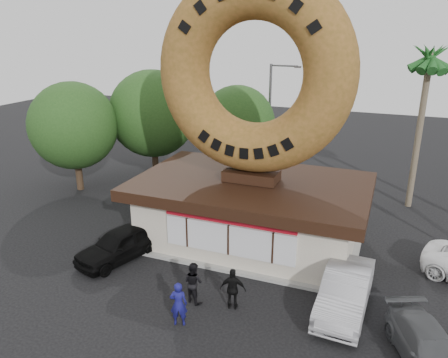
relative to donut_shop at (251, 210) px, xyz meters
name	(u,v)px	position (x,y,z in m)	size (l,w,h in m)	color
ground	(201,308)	(0.00, -5.98, -1.77)	(90.00, 90.00, 0.00)	black
donut_shop	(251,210)	(0.00, 0.00, 0.00)	(11.20, 7.20, 3.80)	beige
giant_donut	(254,73)	(0.00, 0.02, 6.60)	(9.14, 9.14, 2.33)	#9B622D
tree_west	(153,114)	(-9.50, 7.02, 2.87)	(6.00, 6.00, 7.65)	#473321
tree_mid	(237,123)	(-4.00, 9.02, 2.25)	(5.20, 5.20, 6.63)	#473321
tree_far	(73,126)	(-13.00, 3.02, 2.56)	(5.60, 5.60, 7.14)	#473321
palm_near	(429,64)	(7.50, 8.02, 6.65)	(2.60, 2.60, 9.75)	#726651
street_lamp	(271,116)	(-1.86, 10.02, 2.72)	(2.11, 0.20, 8.00)	#59595E
person_left	(179,304)	(-0.36, -7.15, -0.90)	(0.64, 0.42, 1.74)	navy
person_center	(193,282)	(-0.48, -5.66, -0.91)	(0.83, 0.65, 1.71)	black
person_right	(233,289)	(1.13, -5.52, -0.91)	(1.00, 0.42, 1.71)	black
car_black	(120,244)	(-5.14, -3.86, -1.03)	(1.75, 4.35, 1.48)	black
car_silver	(345,291)	(5.14, -3.95, -0.98)	(1.67, 4.79, 1.58)	#A8A7AC
car_grey	(429,350)	(8.03, -6.05, -1.16)	(1.71, 4.21, 1.22)	#525356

